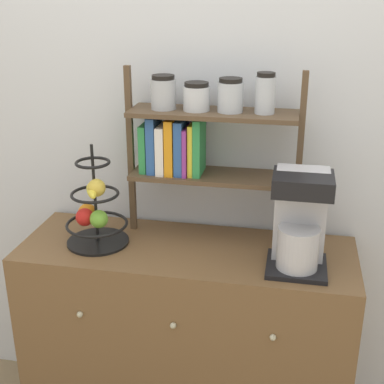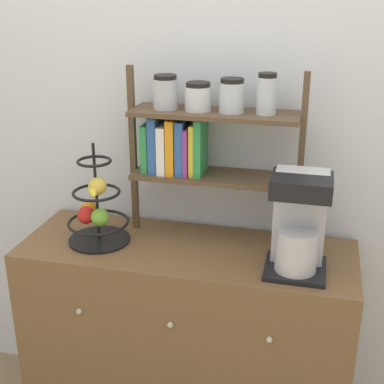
% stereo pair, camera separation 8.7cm
% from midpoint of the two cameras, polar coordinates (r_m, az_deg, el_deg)
% --- Properties ---
extents(wall_back, '(7.00, 0.05, 2.60)m').
position_cam_midpoint_polar(wall_back, '(2.25, 2.24, 6.18)').
color(wall_back, silver).
rests_on(wall_back, ground_plane).
extents(sideboard, '(1.33, 0.49, 0.91)m').
position_cam_midpoint_polar(sideboard, '(2.38, 0.51, -15.76)').
color(sideboard, brown).
rests_on(sideboard, ground_plane).
extents(coffee_maker, '(0.22, 0.21, 0.37)m').
position_cam_midpoint_polar(coffee_maker, '(1.95, 12.57, -3.32)').
color(coffee_maker, black).
rests_on(coffee_maker, sideboard).
extents(fruit_stand, '(0.25, 0.25, 0.41)m').
position_cam_midpoint_polar(fruit_stand, '(2.16, -9.11, -1.97)').
color(fruit_stand, black).
rests_on(fruit_stand, sideboard).
extents(shelf_hutch, '(0.70, 0.20, 0.69)m').
position_cam_midpoint_polar(shelf_hutch, '(2.10, 1.71, 6.26)').
color(shelf_hutch, brown).
rests_on(shelf_hutch, sideboard).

